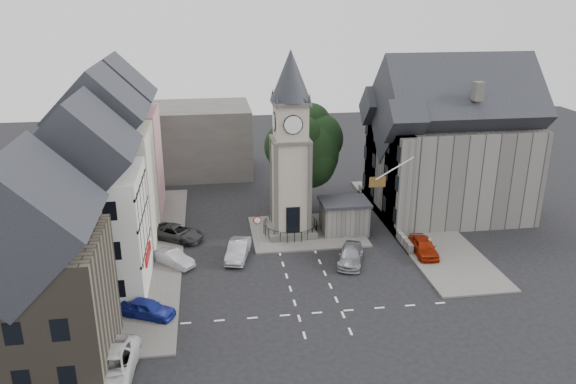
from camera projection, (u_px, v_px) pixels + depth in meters
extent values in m
plane|color=black|center=(306.00, 275.00, 43.25)|extent=(120.00, 120.00, 0.00)
cube|color=#595651|center=(147.00, 251.00, 47.12)|extent=(6.00, 30.00, 0.14)
cube|color=#595651|center=(417.00, 225.00, 52.32)|extent=(6.00, 26.00, 0.14)
cube|color=#595651|center=(307.00, 231.00, 50.89)|extent=(10.00, 8.00, 0.16)
cube|color=silver|center=(320.00, 313.00, 38.13)|extent=(20.00, 8.00, 0.01)
cube|color=#4C4944|center=(290.00, 230.00, 50.59)|extent=(4.20, 4.20, 0.70)
torus|color=black|center=(290.00, 222.00, 50.35)|extent=(4.86, 4.86, 0.06)
cube|color=#AC9E8B|center=(290.00, 184.00, 49.13)|extent=(3.00, 3.00, 8.00)
cube|color=black|center=(293.00, 220.00, 48.72)|extent=(1.20, 0.25, 2.40)
cube|color=#4C4944|center=(291.00, 140.00, 47.79)|extent=(3.30, 3.30, 0.25)
cube|color=#AC9E8B|center=(291.00, 121.00, 47.25)|extent=(2.70, 2.70, 3.20)
cylinder|color=white|center=(293.00, 125.00, 45.95)|extent=(1.50, 0.12, 1.50)
cube|color=#4C4944|center=(291.00, 102.00, 46.71)|extent=(3.10, 3.10, 0.30)
cone|color=black|center=(291.00, 75.00, 45.96)|extent=(3.40, 3.40, 4.20)
cube|color=#595652|center=(344.00, 218.00, 50.43)|extent=(4.00, 3.00, 2.80)
cube|color=black|center=(345.00, 202.00, 49.91)|extent=(4.30, 3.30, 0.25)
cylinder|color=black|center=(303.00, 191.00, 54.90)|extent=(0.70, 0.70, 4.40)
cylinder|color=black|center=(258.00, 234.00, 47.53)|extent=(0.10, 0.10, 2.50)
cone|color=#A50C0C|center=(257.00, 220.00, 47.01)|extent=(0.70, 0.06, 0.70)
cone|color=white|center=(257.00, 221.00, 46.99)|extent=(0.54, 0.04, 0.54)
cube|color=tan|center=(120.00, 162.00, 54.38)|extent=(7.50, 7.00, 10.00)
cube|color=beige|center=(108.00, 189.00, 46.92)|extent=(7.50, 7.00, 10.00)
cube|color=silver|center=(91.00, 233.00, 39.64)|extent=(7.50, 7.00, 9.00)
cube|color=#473F35|center=(34.00, 307.00, 31.21)|extent=(8.00, 7.00, 8.00)
cube|color=#4C4944|center=(165.00, 140.00, 66.38)|extent=(20.00, 10.00, 8.00)
cube|color=#595652|center=(449.00, 168.00, 54.17)|extent=(14.00, 10.00, 9.00)
cube|color=#595652|center=(400.00, 183.00, 50.06)|extent=(1.60, 4.40, 9.00)
cube|color=#595652|center=(377.00, 161.00, 56.59)|extent=(1.60, 4.40, 9.00)
cube|color=#595652|center=(382.00, 215.00, 53.67)|extent=(0.40, 16.00, 0.90)
cylinder|color=white|center=(395.00, 168.00, 45.72)|extent=(3.17, 0.10, 1.89)
plane|color=#B21414|center=(377.00, 182.00, 45.90)|extent=(1.40, 0.00, 1.40)
imported|color=navy|center=(148.00, 309.00, 37.40)|extent=(4.06, 3.01, 1.29)
imported|color=#AFB0B8|center=(173.00, 258.00, 44.53)|extent=(3.63, 3.52, 1.24)
imported|color=#2D2D30|center=(177.00, 233.00, 49.12)|extent=(5.29, 4.48, 1.35)
imported|color=#9EA1A7|center=(238.00, 250.00, 45.72)|extent=(2.50, 4.57, 1.43)
imported|color=gray|center=(351.00, 255.00, 44.98)|extent=(3.22, 4.84, 1.30)
imported|color=#921E08|center=(424.00, 246.00, 46.38)|extent=(1.96, 4.32, 1.44)
imported|color=silver|center=(110.00, 368.00, 31.18)|extent=(3.05, 6.02, 1.63)
imported|color=#ADA38F|center=(429.00, 246.00, 46.32)|extent=(0.63, 0.53, 1.48)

